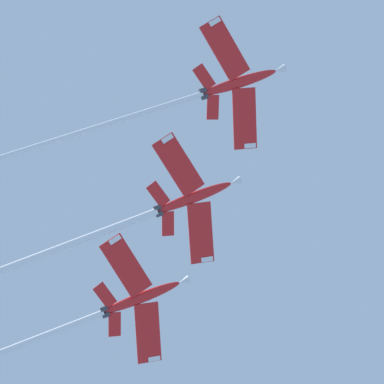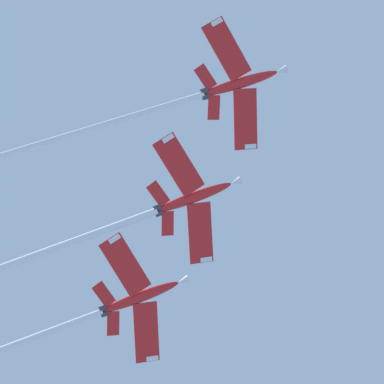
{
  "view_description": "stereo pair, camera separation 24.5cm",
  "coord_description": "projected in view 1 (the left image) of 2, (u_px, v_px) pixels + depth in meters",
  "views": [
    {
      "loc": [
        -8.7,
        -11.56,
        1.79
      ],
      "look_at": [
        -10.97,
        -32.61,
        121.51
      ],
      "focal_mm": 77.98,
      "sensor_mm": 36.0,
      "label": 1
    },
    {
      "loc": [
        -8.45,
        -11.59,
        1.79
      ],
      "look_at": [
        -10.97,
        -32.61,
        121.51
      ],
      "focal_mm": 77.98,
      "sensor_mm": 36.0,
      "label": 2
    }
  ],
  "objects": [
    {
      "name": "jet_lead",
      "position": [
        194.0,
        97.0,
        120.21
      ],
      "size": [
        41.87,
        24.08,
        15.22
      ],
      "color": "red"
    },
    {
      "name": "jet_second",
      "position": [
        142.0,
        217.0,
        119.38
      ],
      "size": [
        37.59,
        23.23,
        14.34
      ],
      "color": "red"
    },
    {
      "name": "jet_third",
      "position": [
        85.0,
        319.0,
        118.89
      ],
      "size": [
        43.58,
        25.2,
        16.41
      ],
      "color": "red"
    }
  ]
}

